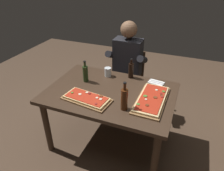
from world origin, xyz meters
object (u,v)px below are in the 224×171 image
(pizza_rectangular_front, at_px, (87,98))
(oil_bottle_amber, at_px, (131,70))
(seated_diner, at_px, (126,64))
(wine_bottle_dark, at_px, (85,73))
(dining_table, at_px, (110,99))
(tumbler_near_camera, at_px, (108,72))
(diner_chair, at_px, (128,77))
(pizza_rectangular_left, at_px, (152,99))
(vinegar_bottle_green, at_px, (124,99))

(pizza_rectangular_front, bearing_deg, oil_bottle_amber, 66.98)
(oil_bottle_amber, bearing_deg, seated_diner, 116.10)
(wine_bottle_dark, bearing_deg, pizza_rectangular_front, -61.15)
(dining_table, relative_size, tumbler_near_camera, 12.73)
(pizza_rectangular_front, distance_m, wine_bottle_dark, 0.41)
(pizza_rectangular_front, relative_size, oil_bottle_amber, 2.15)
(pizza_rectangular_front, distance_m, seated_diner, 0.99)
(wine_bottle_dark, relative_size, seated_diner, 0.20)
(diner_chair, relative_size, seated_diner, 0.65)
(pizza_rectangular_left, distance_m, tumbler_near_camera, 0.72)
(vinegar_bottle_green, relative_size, tumbler_near_camera, 2.71)
(pizza_rectangular_front, height_order, diner_chair, diner_chair)
(dining_table, xyz_separation_m, oil_bottle_amber, (0.11, 0.40, 0.19))
(pizza_rectangular_left, bearing_deg, seated_diner, 124.64)
(dining_table, distance_m, oil_bottle_amber, 0.46)
(tumbler_near_camera, bearing_deg, diner_chair, 77.87)
(pizza_rectangular_left, bearing_deg, pizza_rectangular_front, -159.66)
(wine_bottle_dark, relative_size, vinegar_bottle_green, 0.88)
(wine_bottle_dark, bearing_deg, diner_chair, 67.78)
(dining_table, relative_size, vinegar_bottle_green, 4.70)
(pizza_rectangular_left, xyz_separation_m, diner_chair, (-0.52, 0.87, -0.27))
(vinegar_bottle_green, bearing_deg, oil_bottle_amber, 101.69)
(pizza_rectangular_front, distance_m, pizza_rectangular_left, 0.67)
(tumbler_near_camera, relative_size, seated_diner, 0.08)
(pizza_rectangular_left, distance_m, diner_chair, 1.05)
(pizza_rectangular_left, relative_size, oil_bottle_amber, 2.46)
(pizza_rectangular_front, xyz_separation_m, wine_bottle_dark, (-0.19, 0.35, 0.09))
(tumbler_near_camera, bearing_deg, vinegar_bottle_green, -54.56)
(pizza_rectangular_front, bearing_deg, seated_diner, 83.60)
(oil_bottle_amber, bearing_deg, vinegar_bottle_green, -78.31)
(pizza_rectangular_left, height_order, vinegar_bottle_green, vinegar_bottle_green)
(oil_bottle_amber, relative_size, tumbler_near_camera, 2.24)
(oil_bottle_amber, height_order, tumbler_near_camera, oil_bottle_amber)
(wine_bottle_dark, xyz_separation_m, tumbler_near_camera, (0.19, 0.22, -0.06))
(dining_table, distance_m, tumbler_near_camera, 0.40)
(dining_table, bearing_deg, seated_diner, 94.29)
(wine_bottle_dark, height_order, oil_bottle_amber, wine_bottle_dark)
(tumbler_near_camera, bearing_deg, dining_table, -63.24)
(wine_bottle_dark, bearing_deg, tumbler_near_camera, 49.19)
(dining_table, height_order, seated_diner, seated_diner)
(pizza_rectangular_front, relative_size, pizza_rectangular_left, 0.87)
(oil_bottle_amber, xyz_separation_m, seated_diner, (-0.16, 0.33, -0.10))
(diner_chair, bearing_deg, pizza_rectangular_front, -95.70)
(dining_table, xyz_separation_m, tumbler_near_camera, (-0.17, 0.33, 0.14))
(dining_table, relative_size, wine_bottle_dark, 5.33)
(wine_bottle_dark, bearing_deg, oil_bottle_amber, 31.83)
(pizza_rectangular_left, relative_size, seated_diner, 0.46)
(pizza_rectangular_left, xyz_separation_m, oil_bottle_amber, (-0.35, 0.41, 0.08))
(wine_bottle_dark, distance_m, vinegar_bottle_green, 0.70)
(tumbler_near_camera, relative_size, diner_chair, 0.13)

